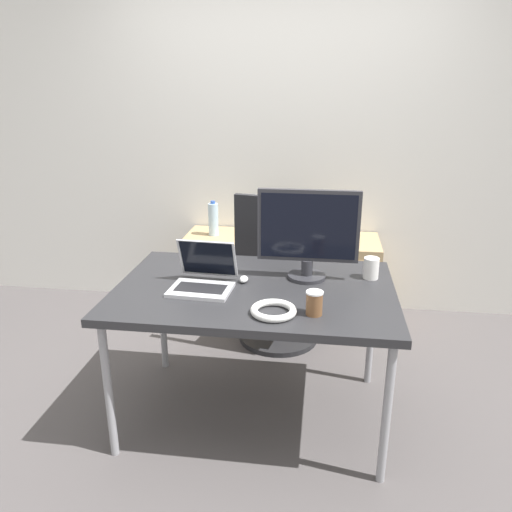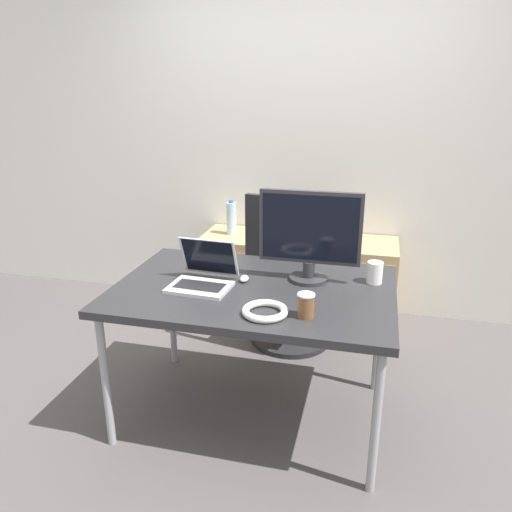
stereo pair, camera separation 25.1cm
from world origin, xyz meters
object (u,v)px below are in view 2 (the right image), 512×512
cable_coil (265,311)px  cabinet_right (366,285)px  office_chair (288,289)px  laptop_center (203,277)px  water_bottle (231,218)px  coffee_cup_brown (306,305)px  coffee_cup_white (375,273)px  mouse (244,279)px  cabinet_left (232,273)px  monitor (310,235)px

cable_coil → cabinet_right: bearing=75.1°
office_chair → laptop_center: bearing=-108.7°
cable_coil → office_chair: bearing=94.8°
water_bottle → laptop_center: (0.24, -1.30, 0.05)m
coffee_cup_brown → coffee_cup_white: bearing=59.3°
water_bottle → mouse: water_bottle is taller
water_bottle → cable_coil: bearing=-68.3°
office_chair → mouse: size_ratio=16.08×
water_bottle → mouse: size_ratio=3.90×
water_bottle → cable_coil: size_ratio=1.27×
coffee_cup_white → coffee_cup_brown: size_ratio=1.02×
cabinet_left → cabinet_right: same height
cabinet_right → laptop_center: laptop_center is taller
cabinet_left → cabinet_right: size_ratio=1.00×
laptop_center → cable_coil: 0.46m
mouse → coffee_cup_brown: (0.37, -0.33, 0.04)m
cabinet_left → monitor: 1.49m
cable_coil → monitor: bearing=74.1°
office_chair → mouse: 0.84m
cable_coil → mouse: bearing=118.5°
cabinet_left → water_bottle: water_bottle is taller
monitor → mouse: bearing=-162.8°
mouse → coffee_cup_brown: 0.50m
water_bottle → office_chair: bearing=-40.2°
cabinet_right → coffee_cup_white: coffee_cup_white is taller
cabinet_left → mouse: mouse is taller
cable_coil → water_bottle: bearing=111.7°
coffee_cup_brown → office_chair: bearing=104.0°
office_chair → mouse: bearing=-97.5°
office_chair → cable_coil: office_chair is taller
cabinet_left → laptop_center: size_ratio=2.03×
cabinet_right → monitor: size_ratio=1.23×
water_bottle → monitor: size_ratio=0.51×
cable_coil → laptop_center: bearing=146.6°
cabinet_right → mouse: 1.41m
monitor → cable_coil: bearing=-105.9°
cabinet_right → cable_coil: size_ratio=3.07×
cabinet_left → cabinet_right: 1.03m
office_chair → monitor: (0.22, -0.65, 0.59)m
coffee_cup_white → water_bottle: bearing=135.8°
laptop_center → coffee_cup_brown: size_ratio=2.85×
office_chair → cabinet_right: office_chair is taller
coffee_cup_brown → water_bottle: bearing=117.5°
laptop_center → mouse: 0.22m
office_chair → coffee_cup_white: bearing=-47.6°
cabinet_right → laptop_center: 1.60m
office_chair → cabinet_left: 0.69m
laptop_center → monitor: monitor is taller
cabinet_left → water_bottle: 0.44m
monitor → mouse: monitor is taller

